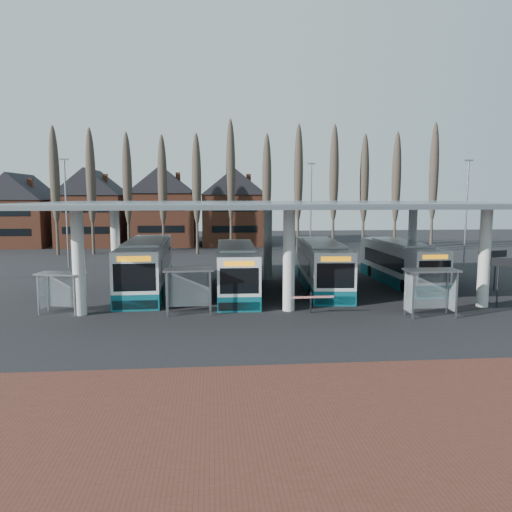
{
  "coord_description": "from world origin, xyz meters",
  "views": [
    {
      "loc": [
        -4.51,
        -26.15,
        6.76
      ],
      "look_at": [
        -1.53,
        7.0,
        2.73
      ],
      "focal_mm": 35.0,
      "sensor_mm": 36.0,
      "label": 1
    }
  ],
  "objects": [
    {
      "name": "bus_2",
      "position": [
        3.55,
        9.57,
        1.62
      ],
      "size": [
        3.69,
        12.56,
        3.44
      ],
      "rotation": [
        0.0,
        0.0,
        -0.08
      ],
      "color": "silver",
      "rests_on": "ground"
    },
    {
      "name": "bus_3",
      "position": [
        9.99,
        10.92,
        1.54
      ],
      "size": [
        2.65,
        11.77,
        3.26
      ],
      "rotation": [
        0.0,
        0.0,
        0.01
      ],
      "color": "silver",
      "rests_on": "ground"
    },
    {
      "name": "shelter_2",
      "position": [
        7.71,
        0.49,
        1.95
      ],
      "size": [
        2.89,
        1.45,
        2.68
      ],
      "rotation": [
        0.0,
        0.0,
        -0.0
      ],
      "color": "gray",
      "rests_on": "ground"
    },
    {
      "name": "lamp_post_a",
      "position": [
        -18.0,
        22.0,
        5.34
      ],
      "size": [
        0.8,
        0.16,
        10.17
      ],
      "color": "slate",
      "rests_on": "ground"
    },
    {
      "name": "station_canopy",
      "position": [
        0.0,
        8.0,
        5.68
      ],
      "size": [
        32.0,
        16.0,
        6.34
      ],
      "color": "silver",
      "rests_on": "ground"
    },
    {
      "name": "info_sign_0",
      "position": [
        12.74,
        2.15,
        2.56
      ],
      "size": [
        1.97,
        0.79,
        3.05
      ],
      "rotation": [
        0.0,
        0.0,
        -0.34
      ],
      "color": "black",
      "rests_on": "ground"
    },
    {
      "name": "info_sign_1",
      "position": [
        15.65,
        7.37,
        2.42
      ],
      "size": [
        1.89,
        0.65,
        2.88
      ],
      "rotation": [
        0.0,
        0.0,
        0.29
      ],
      "color": "black",
      "rests_on": "ground"
    },
    {
      "name": "poplar_row",
      "position": [
        0.0,
        33.0,
        8.78
      ],
      "size": [
        45.1,
        1.1,
        14.5
      ],
      "color": "#473D33",
      "rests_on": "ground"
    },
    {
      "name": "bus_0",
      "position": [
        -9.15,
        9.7,
        1.72
      ],
      "size": [
        3.08,
        13.18,
        3.65
      ],
      "rotation": [
        0.0,
        0.0,
        0.02
      ],
      "color": "silver",
      "rests_on": "ground"
    },
    {
      "name": "lamp_post_c",
      "position": [
        20.0,
        20.0,
        5.34
      ],
      "size": [
        0.8,
        0.16,
        10.17
      ],
      "color": "slate",
      "rests_on": "ground"
    },
    {
      "name": "shelter_1",
      "position": [
        -5.85,
        2.3,
        1.91
      ],
      "size": [
        2.89,
        1.54,
        2.62
      ],
      "rotation": [
        0.0,
        0.0,
        0.05
      ],
      "color": "gray",
      "rests_on": "ground"
    },
    {
      "name": "brick_strip",
      "position": [
        0.0,
        -12.0,
        0.01
      ],
      "size": [
        70.0,
        10.0,
        0.03
      ],
      "primitive_type": "cube",
      "color": "#582C23",
      "rests_on": "ground"
    },
    {
      "name": "barrier",
      "position": [
        1.18,
        1.33,
        0.94
      ],
      "size": [
        2.44,
        0.69,
        1.22
      ],
      "rotation": [
        0.0,
        0.0,
        0.03
      ],
      "color": "black",
      "rests_on": "ground"
    },
    {
      "name": "bus_1",
      "position": [
        -2.79,
        8.37,
        1.58
      ],
      "size": [
        2.86,
        12.15,
        3.36
      ],
      "rotation": [
        0.0,
        0.0,
        -0.02
      ],
      "color": "silver",
      "rests_on": "ground"
    },
    {
      "name": "lamp_post_b",
      "position": [
        6.0,
        26.0,
        5.34
      ],
      "size": [
        0.8,
        0.16,
        10.17
      ],
      "color": "slate",
      "rests_on": "ground"
    },
    {
      "name": "shelter_0",
      "position": [
        -13.15,
        3.05,
        1.73
      ],
      "size": [
        2.78,
        1.81,
        2.38
      ],
      "rotation": [
        0.0,
        0.0,
        -0.22
      ],
      "color": "gray",
      "rests_on": "ground"
    },
    {
      "name": "townhouse_row",
      "position": [
        -15.75,
        44.0,
        5.94
      ],
      "size": [
        36.8,
        10.3,
        12.25
      ],
      "color": "brown",
      "rests_on": "ground"
    },
    {
      "name": "ground",
      "position": [
        0.0,
        0.0,
        0.0
      ],
      "size": [
        140.0,
        140.0,
        0.0
      ],
      "primitive_type": "plane",
      "color": "black",
      "rests_on": "ground"
    }
  ]
}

